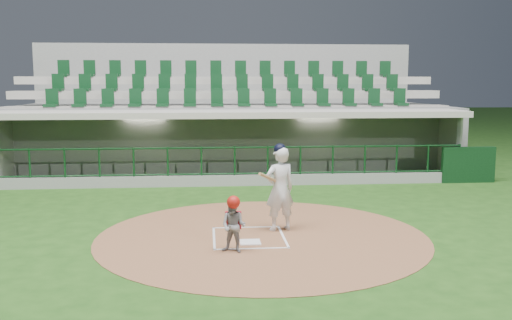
{
  "coord_description": "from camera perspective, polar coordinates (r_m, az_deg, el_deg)",
  "views": [
    {
      "loc": [
        -0.86,
        -12.23,
        3.35
      ],
      "look_at": [
        0.4,
        2.6,
        1.3
      ],
      "focal_mm": 40.0,
      "sensor_mm": 36.0,
      "label": 1
    }
  ],
  "objects": [
    {
      "name": "ground",
      "position": [
        12.71,
        -0.82,
        -7.44
      ],
      "size": [
        120.0,
        120.0,
        0.0
      ],
      "primitive_type": "plane",
      "color": "#1C4313",
      "rests_on": "ground"
    },
    {
      "name": "dirt_circle",
      "position": [
        12.54,
        0.62,
        -7.62
      ],
      "size": [
        7.2,
        7.2,
        0.01
      ],
      "primitive_type": "cylinder",
      "color": "brown",
      "rests_on": "ground"
    },
    {
      "name": "home_plate",
      "position": [
        12.04,
        -0.59,
        -8.21
      ],
      "size": [
        0.43,
        0.43,
        0.02
      ],
      "primitive_type": "cube",
      "color": "white",
      "rests_on": "dirt_circle"
    },
    {
      "name": "batter_box_chalk",
      "position": [
        12.42,
        -0.73,
        -7.73
      ],
      "size": [
        1.55,
        1.8,
        0.01
      ],
      "color": "silver",
      "rests_on": "ground"
    },
    {
      "name": "dugout_structure",
      "position": [
        20.23,
        -2.16,
        1.05
      ],
      "size": [
        16.4,
        3.7,
        3.0
      ],
      "color": "slate",
      "rests_on": "ground"
    },
    {
      "name": "seating_deck",
      "position": [
        23.24,
        -2.74,
        3.08
      ],
      "size": [
        17.0,
        6.72,
        5.15
      ],
      "color": "slate",
      "rests_on": "ground"
    },
    {
      "name": "batter",
      "position": [
        12.81,
        2.38,
        -2.76
      ],
      "size": [
        0.94,
        0.96,
        1.98
      ],
      "color": "silver",
      "rests_on": "dirt_circle"
    },
    {
      "name": "catcher",
      "position": [
        11.26,
        -2.26,
        -6.42
      ],
      "size": [
        0.63,
        0.57,
        1.14
      ],
      "color": "gray",
      "rests_on": "dirt_circle"
    }
  ]
}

